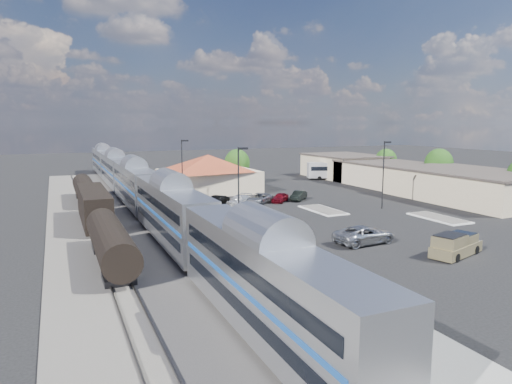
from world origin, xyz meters
name	(u,v)px	position (x,y,z in m)	size (l,w,h in m)	color
ground	(304,216)	(0.00, 0.00, 0.00)	(280.00, 280.00, 0.00)	black
railbed	(119,217)	(-21.00, 8.00, 0.06)	(16.00, 100.00, 0.12)	#4C4944
platform	(196,214)	(-12.00, 6.00, 0.09)	(5.50, 92.00, 0.18)	gray
passenger_train	(135,186)	(-18.00, 14.59, 2.87)	(3.00, 104.00, 5.55)	silver
freight_cars	(94,208)	(-24.00, 5.09, 1.93)	(2.80, 46.00, 4.00)	black
station_depot	(208,173)	(-4.56, 24.00, 3.13)	(18.35, 12.24, 6.20)	#C5AF90
buildings_east	(402,175)	(28.00, 14.28, 2.27)	(14.40, 51.40, 4.80)	#C6B28C
traffic_island_south	(323,210)	(4.00, 2.00, 0.10)	(3.30, 7.50, 0.21)	silver
traffic_island_north	(439,218)	(14.00, -8.00, 0.10)	(3.30, 7.50, 0.21)	silver
lamp_plat_s	(239,184)	(-10.90, -6.00, 5.34)	(1.08, 0.25, 9.00)	black
lamp_plat_n	(183,165)	(-10.90, 16.00, 5.34)	(1.08, 0.25, 9.00)	black
lamp_lot	(384,169)	(12.10, 0.00, 5.34)	(1.08, 0.25, 9.00)	black
tree_east_b	(439,164)	(34.00, 12.00, 4.22)	(4.94, 4.94, 6.96)	#382314
tree_east_c	(386,161)	(34.00, 26.00, 3.76)	(4.41, 4.41, 6.21)	#382314
tree_depot	(237,163)	(3.00, 30.00, 4.02)	(4.71, 4.71, 6.63)	#382314
pickup_truck	(456,245)	(3.60, -20.11, 0.94)	(6.08, 3.71, 1.98)	tan
suv	(365,235)	(-1.15, -13.64, 0.86)	(2.86, 6.19, 1.72)	#9D9FA4
coach_bus	(334,170)	(24.00, 29.54, 2.01)	(11.04, 5.95, 3.49)	silver
person_a	(215,213)	(-11.18, 0.86, 1.08)	(0.65, 0.43, 1.79)	#B7CD40
person_b	(201,217)	(-13.16, -0.15, 0.99)	(0.79, 0.61, 1.62)	silver
parked_car_a	(212,202)	(-8.50, 10.04, 0.69)	(1.63, 4.05, 1.38)	#0C1140
parked_car_b	(217,201)	(-7.78, 10.34, 0.74)	(1.58, 4.52, 1.49)	black
parked_car_c	(239,200)	(-4.58, 10.04, 0.72)	(2.01, 4.93, 1.43)	silver
parked_car_d	(259,198)	(-1.38, 10.34, 0.72)	(2.38, 5.16, 1.43)	gray
parked_car_e	(280,198)	(1.82, 10.04, 0.68)	(1.60, 3.97, 1.35)	maroon
parked_car_f	(298,196)	(5.02, 10.34, 0.70)	(1.48, 4.23, 1.39)	black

